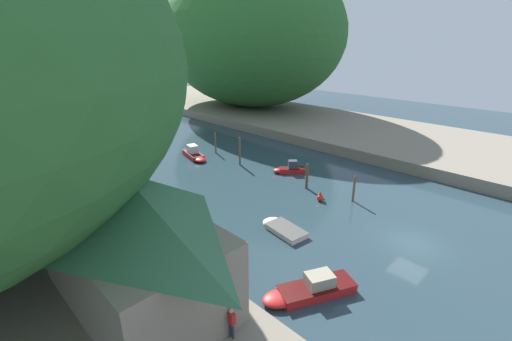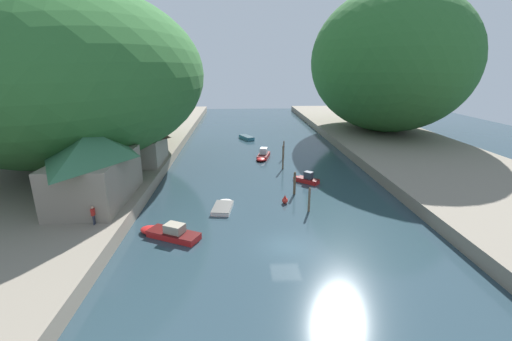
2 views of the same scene
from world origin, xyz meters
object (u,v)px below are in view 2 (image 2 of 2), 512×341
(boat_open_rowboat, at_px, (263,155))
(person_by_boathouse, at_px, (130,178))
(boat_navy_launch, at_px, (305,179))
(person_on_quay, at_px, (93,214))
(waterfront_building, at_px, (94,164))
(boathouse_shed, at_px, (143,143))
(boat_far_right_bank, at_px, (168,233))
(channel_buoy_near, at_px, (285,200))
(boat_white_cruiser, at_px, (245,137))
(boat_far_upstream, at_px, (223,206))

(boat_open_rowboat, distance_m, person_by_boathouse, 23.34)
(boat_navy_launch, distance_m, person_on_quay, 25.64)
(waterfront_building, height_order, boathouse_shed, waterfront_building)
(boat_far_right_bank, bearing_deg, person_on_quay, 116.82)
(boathouse_shed, bearing_deg, person_on_quay, -87.81)
(boat_far_right_bank, distance_m, channel_buoy_near, 13.45)
(boat_white_cruiser, xyz_separation_m, person_on_quay, (-14.07, -42.07, 2.05))
(waterfront_building, distance_m, person_by_boathouse, 5.44)
(boathouse_shed, relative_size, boat_far_right_bank, 1.35)
(person_by_boathouse, bearing_deg, waterfront_building, 153.23)
(boat_navy_launch, distance_m, boat_far_upstream, 13.07)
(boat_navy_launch, height_order, boat_open_rowboat, boat_open_rowboat)
(boathouse_shed, relative_size, person_on_quay, 4.85)
(person_by_boathouse, bearing_deg, person_on_quay, 177.67)
(boat_far_right_bank, relative_size, person_by_boathouse, 3.60)
(boathouse_shed, bearing_deg, boat_white_cruiser, 56.32)
(boat_navy_launch, xyz_separation_m, boat_white_cruiser, (-7.23, 27.93, -0.10))
(boat_far_upstream, xyz_separation_m, person_on_quay, (-10.90, -6.22, 2.19))
(boat_navy_launch, bearing_deg, boat_white_cruiser, 56.30)
(boat_white_cruiser, xyz_separation_m, person_by_boathouse, (-13.78, -32.27, 2.05))
(waterfront_building, bearing_deg, person_by_boathouse, 63.83)
(boathouse_shed, xyz_separation_m, channel_buoy_near, (18.42, -12.62, -3.81))
(boathouse_shed, distance_m, boat_white_cruiser, 27.02)
(boat_far_upstream, height_order, boat_open_rowboat, boat_open_rowboat)
(boat_navy_launch, bearing_deg, waterfront_building, 152.06)
(boat_far_upstream, relative_size, channel_buoy_near, 4.50)
(waterfront_building, relative_size, boat_far_upstream, 2.66)
(boat_white_cruiser, distance_m, person_on_quay, 44.41)
(boat_far_right_bank, relative_size, channel_buoy_near, 6.16)
(waterfront_building, xyz_separation_m, boat_open_rowboat, (18.38, 20.72, -4.76))
(waterfront_building, xyz_separation_m, person_on_quay, (1.75, -5.64, -2.85))
(boat_navy_launch, xyz_separation_m, person_by_boathouse, (-21.00, -4.35, 1.95))
(boathouse_shed, xyz_separation_m, person_on_quay, (0.76, -19.82, -1.79))
(channel_buoy_near, height_order, person_on_quay, person_on_quay)
(person_on_quay, bearing_deg, boat_far_upstream, -56.47)
(boat_open_rowboat, bearing_deg, boat_far_right_bank, 82.51)
(person_on_quay, bearing_deg, waterfront_building, 21.06)
(boathouse_shed, distance_m, boat_open_rowboat, 18.95)
(boat_navy_launch, bearing_deg, boat_open_rowboat, 62.71)
(boat_navy_launch, bearing_deg, boathouse_shed, 117.37)
(waterfront_building, height_order, boat_open_rowboat, waterfront_building)
(boat_far_upstream, height_order, channel_buoy_near, channel_buoy_near)
(boat_white_cruiser, bearing_deg, person_by_boathouse, -138.73)
(boat_far_right_bank, xyz_separation_m, person_on_quay, (-6.25, -0.08, 1.99))
(boat_navy_launch, bearing_deg, person_by_boathouse, 143.49)
(boathouse_shed, xyz_separation_m, boat_open_rowboat, (17.39, 6.54, -3.71))
(boathouse_shed, distance_m, boat_far_upstream, 18.35)
(boat_white_cruiser, bearing_deg, person_on_quay, -134.11)
(boathouse_shed, bearing_deg, boat_open_rowboat, 20.61)
(waterfront_building, relative_size, boat_white_cruiser, 2.25)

